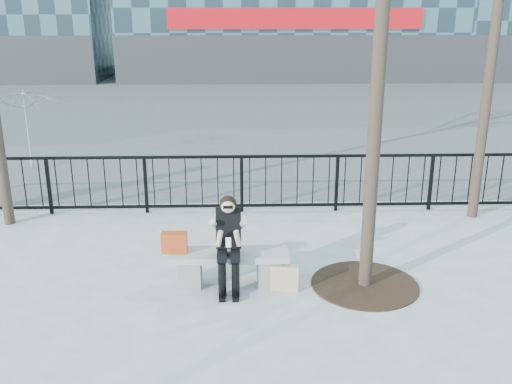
{
  "coord_description": "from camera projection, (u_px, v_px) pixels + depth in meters",
  "views": [
    {
      "loc": [
        0.15,
        -7.26,
        3.71
      ],
      "look_at": [
        0.4,
        0.8,
        1.1
      ],
      "focal_mm": 40.0,
      "sensor_mm": 36.0,
      "label": 1
    }
  ],
  "objects": [
    {
      "name": "ground",
      "position": [
        229.0,
        284.0,
        8.04
      ],
      "size": [
        120.0,
        120.0,
        0.0
      ],
      "primitive_type": "plane",
      "color": "gray",
      "rests_on": "ground"
    },
    {
      "name": "street_surface",
      "position": [
        234.0,
        107.0,
        22.3
      ],
      "size": [
        60.0,
        23.0,
        0.01
      ],
      "primitive_type": "cube",
      "color": "#474747",
      "rests_on": "ground"
    },
    {
      "name": "railing",
      "position": [
        231.0,
        184.0,
        10.72
      ],
      "size": [
        14.0,
        0.06,
        1.1
      ],
      "color": "black",
      "rests_on": "ground"
    },
    {
      "name": "tree_grate",
      "position": [
        365.0,
        284.0,
        8.0
      ],
      "size": [
        1.5,
        1.5,
        0.02
      ],
      "primitive_type": "cylinder",
      "color": "black",
      "rests_on": "ground"
    },
    {
      "name": "bench_main",
      "position": [
        229.0,
        264.0,
        7.95
      ],
      "size": [
        1.65,
        0.46,
        0.49
      ],
      "color": "slate",
      "rests_on": "ground"
    },
    {
      "name": "seated_woman",
      "position": [
        229.0,
        244.0,
        7.68
      ],
      "size": [
        0.5,
        0.64,
        1.34
      ],
      "color": "black",
      "rests_on": "ground"
    },
    {
      "name": "handbag",
      "position": [
        174.0,
        242.0,
        7.84
      ],
      "size": [
        0.35,
        0.17,
        0.29
      ],
      "primitive_type": "cube",
      "rotation": [
        0.0,
        0.0,
        -0.02
      ],
      "color": "#B53B16",
      "rests_on": "bench_main"
    },
    {
      "name": "shopping_bag",
      "position": [
        285.0,
        277.0,
        7.83
      ],
      "size": [
        0.4,
        0.21,
        0.37
      ],
      "primitive_type": "cube",
      "rotation": [
        0.0,
        0.0,
        -0.18
      ],
      "color": "#C5B98C",
      "rests_on": "ground"
    },
    {
      "name": "vendor_umbrella",
      "position": [
        27.0,
        130.0,
        13.44
      ],
      "size": [
        2.33,
        2.37,
        1.93
      ],
      "primitive_type": "imported",
      "rotation": [
        0.0,
        0.0,
        0.12
      ],
      "color": "gold",
      "rests_on": "ground"
    }
  ]
}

